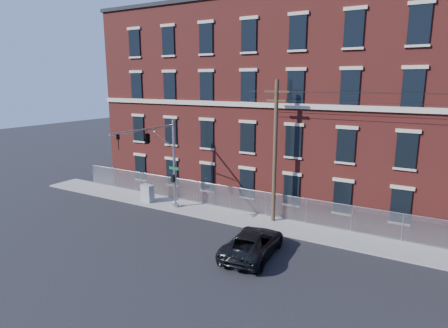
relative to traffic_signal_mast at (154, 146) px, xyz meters
name	(u,v)px	position (x,y,z in m)	size (l,w,h in m)	color
ground	(208,244)	(6.00, -2.18, -5.39)	(140.00, 140.00, 0.00)	black
sidewalk	(428,255)	(18.00, 2.82, -5.33)	(65.00, 3.00, 0.12)	gray
mill_building	(446,107)	(18.00, 11.75, 2.76)	(55.30, 14.32, 16.30)	maroon
chain_link_fence	(430,232)	(18.00, 4.12, -4.33)	(59.06, 0.06, 1.85)	#A5A8AD
traffic_signal_mast	(154,146)	(0.00, 0.00, 0.00)	(0.90, 6.75, 7.00)	#9EA0A5
utility_pole_near	(275,150)	(8.00, 3.42, -0.05)	(1.80, 0.28, 10.00)	#4D3A26
pickup_truck	(253,243)	(9.08, -2.19, -4.63)	(2.51, 5.44, 1.51)	black
utility_cabinet	(147,193)	(-2.87, 2.27, -4.55)	(1.15, 0.57, 1.43)	#919497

